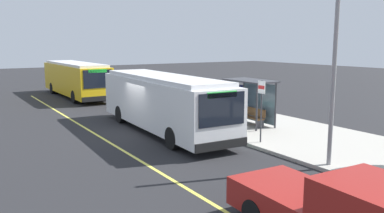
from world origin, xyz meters
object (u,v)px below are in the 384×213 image
(waiting_bench, at_px, (253,117))
(route_sign_post, at_px, (261,103))
(pedestrian_commuter, at_px, (229,111))
(transit_bus_second, at_px, (76,78))
(transit_bus_main, at_px, (163,101))

(waiting_bench, height_order, route_sign_post, route_sign_post)
(route_sign_post, height_order, pedestrian_commuter, route_sign_post)
(waiting_bench, distance_m, pedestrian_commuter, 1.79)
(route_sign_post, relative_size, pedestrian_commuter, 1.66)
(waiting_bench, xyz_separation_m, route_sign_post, (2.95, -2.10, 1.32))
(transit_bus_second, relative_size, pedestrian_commuter, 6.78)
(transit_bus_second, xyz_separation_m, route_sign_post, (20.61, 2.46, 0.34))
(transit_bus_second, bearing_deg, pedestrian_commuter, 9.06)
(transit_bus_main, height_order, pedestrian_commuter, transit_bus_main)
(waiting_bench, bearing_deg, route_sign_post, -35.40)
(waiting_bench, relative_size, route_sign_post, 0.57)
(route_sign_post, bearing_deg, waiting_bench, 144.60)
(transit_bus_main, height_order, route_sign_post, same)
(transit_bus_second, distance_m, route_sign_post, 20.76)
(transit_bus_second, distance_m, pedestrian_commuter, 17.99)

